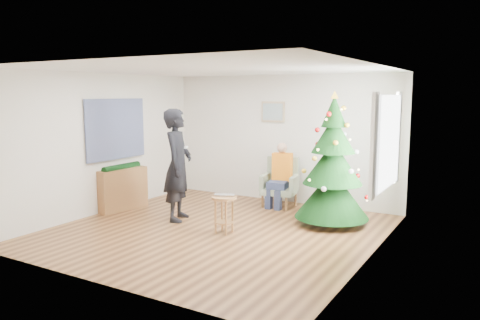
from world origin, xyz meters
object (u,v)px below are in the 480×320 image
Objects in this scene: stool at (224,214)px; standing_man at (178,165)px; christmas_tree at (333,165)px; console at (122,189)px; armchair at (280,189)px.

standing_man is (-1.12, 0.27, 0.68)m from stool.
christmas_tree is 2.27× the size of console.
console reaches higher than stool.
standing_man is (-2.43, -1.10, -0.04)m from christmas_tree.
standing_man is (-1.12, -1.83, 0.63)m from armchair.
armchair is at bearing -52.33° from standing_man.
stool is 0.62× the size of armchair.
armchair is (-0.01, 2.10, 0.04)m from stool.
armchair reaches higher than stool.
standing_man reaches higher than stool.
armchair is (-1.32, 0.73, -0.67)m from christmas_tree.
christmas_tree is 3.79× the size of stool.
stool is 1.34m from standing_man.
stool is at bearing -100.12° from armchair.
stool is at bearing -133.75° from christmas_tree.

